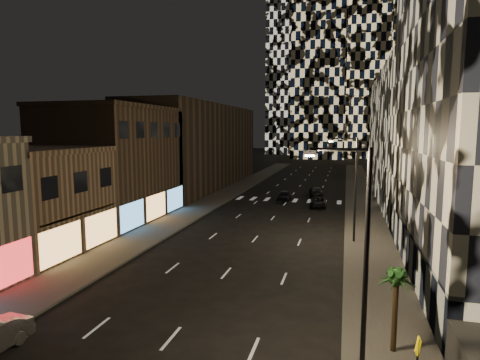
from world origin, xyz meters
The scene contains 18 objects.
sidewalk_left centered at (-10.00, 50.00, 0.07)m, with size 4.00×120.00×0.15m, color #47443F.
sidewalk_right centered at (10.00, 50.00, 0.07)m, with size 4.00×120.00×0.15m, color #47443F.
curb_left centered at (-7.90, 50.00, 0.07)m, with size 0.20×120.00×0.15m, color #4C4C47.
curb_right centered at (7.90, 50.00, 0.07)m, with size 0.20×120.00×0.15m, color #4C4C47.
retail_tan centered at (-17.00, 21.00, 4.00)m, with size 10.00×10.00×8.00m, color #85694F.
retail_brown centered at (-17.00, 33.50, 6.00)m, with size 10.00×15.00×12.00m, color #4A392A.
retail_filler_left centered at (-17.00, 60.00, 7.00)m, with size 10.00×40.00×14.00m, color #4A392A.
midrise_base centered at (12.30, 24.50, 1.50)m, with size 0.60×25.00×3.00m, color #383838.
midrise_filler_right centered at (20.00, 57.00, 9.00)m, with size 16.00×40.00×18.00m, color #232326.
tower_left_back centered at (-12.00, 165.00, 60.00)m, with size 24.00×24.00×120.00m, color black.
tower_center_low centered at (-2.00, 140.00, 47.50)m, with size 18.00×18.00×95.00m, color black.
streetlight_near centered at (8.35, 10.00, 5.35)m, with size 2.55×0.25×9.00m.
streetlight_far centered at (8.35, 30.00, 5.35)m, with size 2.55×0.25×9.00m.
car_dark_midlane centered at (-0.50, 49.66, 0.68)m, with size 1.60×3.99×1.36m, color black.
car_dark_oncoming centered at (3.50, 54.74, 0.66)m, with size 1.86×4.57×1.33m, color black.
car_dark_rightlane centered at (4.44, 45.91, 0.60)m, with size 1.99×4.32×1.20m, color black.
ped_sign centered at (10.43, 9.15, 1.75)m, with size 0.35×0.75×2.39m.
palm_tree centered at (10.00, 12.30, 3.21)m, with size 1.89×1.87×3.71m.
Camera 1 is at (7.75, -5.42, 9.77)m, focal length 30.00 mm.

